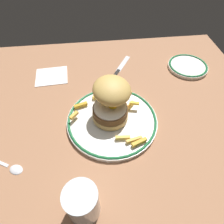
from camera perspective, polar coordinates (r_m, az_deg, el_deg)
ground_plane at (r=61.12cm, az=-4.07°, el=-4.32°), size 111.39×93.83×4.00cm
dinner_plate at (r=58.96cm, az=0.00°, el=-2.38°), size 27.05×27.05×1.60cm
burger at (r=55.25cm, az=-0.29°, el=3.39°), size 15.15×15.35×12.10cm
fries_pile at (r=58.57cm, az=0.70°, el=-0.31°), size 21.22×21.06×3.00cm
water_glass at (r=44.84cm, az=-8.57°, el=-24.92°), size 6.99×6.99×9.79cm
side_plate at (r=83.76cm, az=21.13°, el=12.35°), size 15.10×15.10×1.60cm
knife at (r=77.28cm, az=1.82°, el=12.04°), size 10.62×16.17×0.70cm
spoon at (r=57.65cm, az=-27.35°, el=-14.03°), size 12.48×7.89×0.90cm
napkin at (r=78.04cm, az=-17.18°, el=10.00°), size 12.15×11.03×0.40cm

